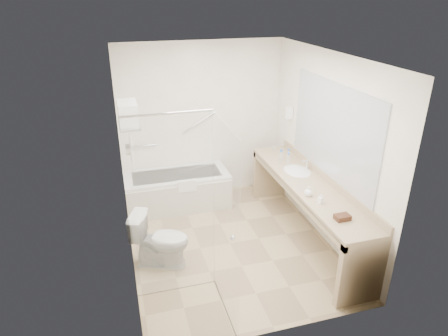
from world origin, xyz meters
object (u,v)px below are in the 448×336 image
object	(u,v)px
bathtub	(177,190)
water_bottle_left	(288,155)
amenity_basket	(342,217)
toilet	(161,240)
vanity_counter	(307,197)

from	to	relation	value
bathtub	water_bottle_left	bearing A→B (deg)	-21.19
bathtub	amenity_basket	xyz separation A→B (m)	(1.47, -2.31, 0.60)
bathtub	toilet	xyz separation A→B (m)	(-0.45, -1.42, 0.07)
vanity_counter	toilet	xyz separation A→B (m)	(-1.97, -0.03, -0.29)
water_bottle_left	toilet	bearing A→B (deg)	-158.38
bathtub	toilet	bearing A→B (deg)	-107.61
vanity_counter	water_bottle_left	xyz separation A→B (m)	(0.06, 0.78, 0.29)
toilet	amenity_basket	distance (m)	2.18
vanity_counter	amenity_basket	size ratio (longest dim) A/B	15.87
vanity_counter	toilet	distance (m)	2.00
toilet	vanity_counter	bearing A→B (deg)	-67.02
vanity_counter	amenity_basket	xyz separation A→B (m)	(-0.06, -0.92, 0.24)
amenity_basket	water_bottle_left	bearing A→B (deg)	86.10
bathtub	water_bottle_left	size ratio (longest dim) A/B	8.84
toilet	amenity_basket	xyz separation A→B (m)	(1.92, -0.89, 0.53)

